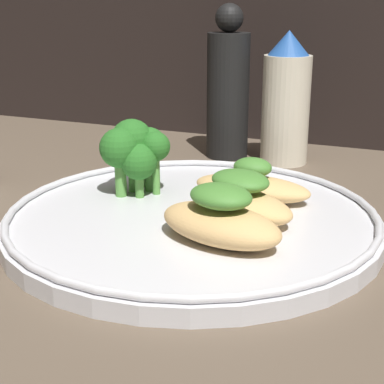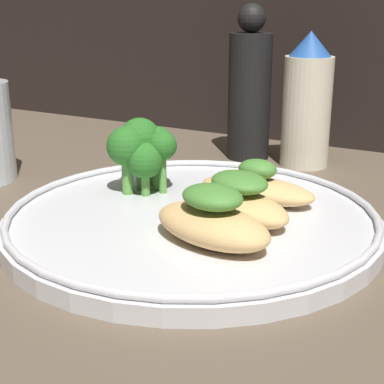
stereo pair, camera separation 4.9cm
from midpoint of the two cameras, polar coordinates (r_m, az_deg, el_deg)
ground_plane at (r=50.26cm, az=-2.79°, el=-4.27°), size 180.00×180.00×1.00cm
plate at (r=49.70cm, az=-2.82°, el=-2.68°), size 31.59×31.59×2.00cm
grilled_meat_front at (r=43.42cm, az=-0.43°, el=-2.75°), size 11.05×7.69×4.48cm
grilled_meat_middle at (r=48.15cm, az=1.77°, el=-0.74°), size 11.19×8.27×4.07cm
grilled_meat_back at (r=52.82cm, az=3.22°, el=0.62°), size 10.78×4.70×3.89cm
broccoli_bunch at (r=54.35cm, az=-8.00°, el=4.08°), size 5.91×6.73×6.89cm
sauce_bottle at (r=69.41cm, az=7.10°, el=8.71°), size 5.54×5.54×15.32cm
pepper_grinder at (r=71.52cm, az=1.53°, el=9.86°), size 5.10×5.10×18.19cm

